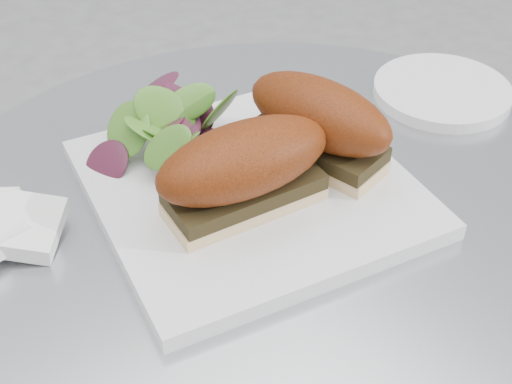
% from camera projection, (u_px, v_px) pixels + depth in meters
% --- Properties ---
extents(plate, '(0.32, 0.32, 0.02)m').
position_uv_depth(plate, '(250.00, 188.00, 0.65)').
color(plate, white).
rests_on(plate, table).
extents(sandwich_left, '(0.16, 0.09, 0.08)m').
position_uv_depth(sandwich_left, '(244.00, 168.00, 0.59)').
color(sandwich_left, beige).
rests_on(sandwich_left, plate).
extents(sandwich_right, '(0.10, 0.16, 0.08)m').
position_uv_depth(sandwich_right, '(319.00, 121.00, 0.64)').
color(sandwich_right, beige).
rests_on(sandwich_right, plate).
extents(salad, '(0.12, 0.12, 0.05)m').
position_uv_depth(salad, '(164.00, 132.00, 0.66)').
color(salad, '#57882C').
rests_on(salad, plate).
extents(saucer, '(0.15, 0.15, 0.01)m').
position_uv_depth(saucer, '(442.00, 91.00, 0.78)').
color(saucer, white).
rests_on(saucer, table).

